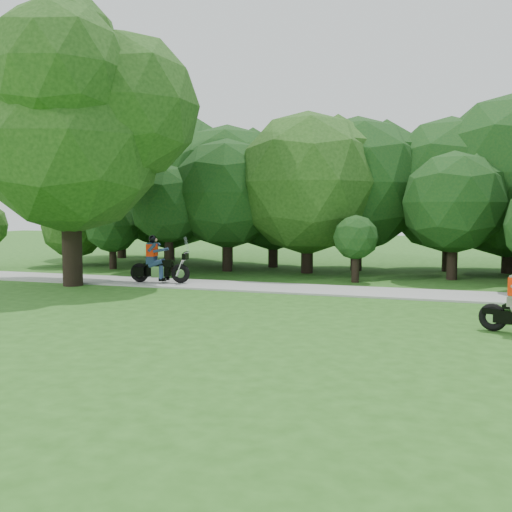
# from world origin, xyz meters

# --- Properties ---
(ground) EXTENTS (100.00, 100.00, 0.00)m
(ground) POSITION_xyz_m (0.00, 0.00, 0.00)
(ground) COLOR #275618
(ground) RESTS_ON ground
(walkway) EXTENTS (60.00, 2.20, 0.06)m
(walkway) POSITION_xyz_m (0.00, 8.00, 0.03)
(walkway) COLOR gray
(walkway) RESTS_ON ground
(tree_line) EXTENTS (39.28, 11.81, 7.52)m
(tree_line) POSITION_xyz_m (0.63, 14.59, 3.63)
(tree_line) COLOR black
(tree_line) RESTS_ON ground
(big_tree_west) EXTENTS (8.64, 6.56, 9.96)m
(big_tree_west) POSITION_xyz_m (-10.54, 6.85, 5.76)
(big_tree_west) COLOR black
(big_tree_west) RESTS_ON ground
(touring_motorcycle) EXTENTS (2.22, 0.85, 1.69)m
(touring_motorcycle) POSITION_xyz_m (-7.91, 7.76, 0.67)
(touring_motorcycle) COLOR black
(touring_motorcycle) RESTS_ON walkway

